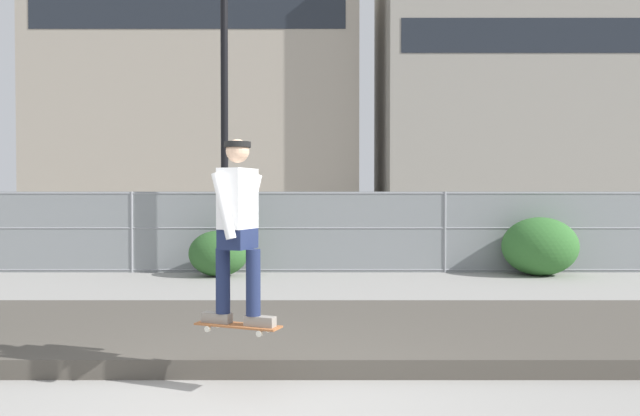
{
  "coord_description": "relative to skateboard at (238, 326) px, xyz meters",
  "views": [
    {
      "loc": [
        0.72,
        -4.95,
        1.77
      ],
      "look_at": [
        0.72,
        6.09,
        1.54
      ],
      "focal_mm": 34.44,
      "sensor_mm": 36.0,
      "label": 1
    }
  ],
  "objects": [
    {
      "name": "shrub_center",
      "position": [
        5.58,
        7.98,
        0.04
      ],
      "size": [
        1.66,
        1.36,
        1.28
      ],
      "color": "#336B2D",
      "rests_on": "ground_plane"
    },
    {
      "name": "office_block",
      "position": [
        15.51,
        45.22,
        10.06
      ],
      "size": [
        19.44,
        13.04,
        21.32
      ],
      "color": "gray",
      "rests_on": "ground_plane"
    },
    {
      "name": "shrub_left",
      "position": [
        -1.48,
        7.84,
        -0.1
      ],
      "size": [
        1.3,
        1.06,
        1.0
      ],
      "color": "#2D5B28",
      "rests_on": "ground_plane"
    },
    {
      "name": "street_lamp",
      "position": [
        -1.34,
        7.89,
        3.59
      ],
      "size": [
        0.44,
        0.44,
        6.72
      ],
      "color": "black",
      "rests_on": "ground_plane"
    },
    {
      "name": "skater",
      "position": [
        -0.0,
        0.0,
        0.95
      ],
      "size": [
        0.71,
        0.62,
        1.66
      ],
      "color": "gray",
      "rests_on": "skateboard"
    },
    {
      "name": "skateboard",
      "position": [
        0.0,
        0.0,
        0.0
      ],
      "size": [
        0.82,
        0.48,
        0.07
      ],
      "color": "#9E5B33"
    },
    {
      "name": "gravel_berm",
      "position": [
        0.01,
        2.01,
        -0.5
      ],
      "size": [
        11.75,
        3.34,
        0.19
      ],
      "primitive_type": "cube",
      "color": "#4C473F",
      "rests_on": "ground_plane"
    },
    {
      "name": "parked_car_near",
      "position": [
        -5.42,
        11.69,
        0.24
      ],
      "size": [
        4.45,
        2.05,
        1.66
      ],
      "color": "maroon",
      "rests_on": "ground_plane"
    },
    {
      "name": "library_building",
      "position": [
        -9.34,
        46.58,
        11.99
      ],
      "size": [
        26.12,
        10.8,
        25.17
      ],
      "color": "#9E9384",
      "rests_on": "ground_plane"
    },
    {
      "name": "chain_fence",
      "position": [
        0.01,
        8.5,
        0.33
      ],
      "size": [
        21.53,
        0.06,
        1.85
      ],
      "color": "gray",
      "rests_on": "ground_plane"
    },
    {
      "name": "ground_plane",
      "position": [
        0.01,
        -0.53,
        -0.6
      ],
      "size": [
        120.0,
        120.0,
        0.0
      ],
      "primitive_type": "plane",
      "color": "gray"
    },
    {
      "name": "parked_car_mid",
      "position": [
        0.32,
        11.31,
        0.24
      ],
      "size": [
        4.52,
        2.19,
        1.66
      ],
      "color": "silver",
      "rests_on": "ground_plane"
    }
  ]
}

